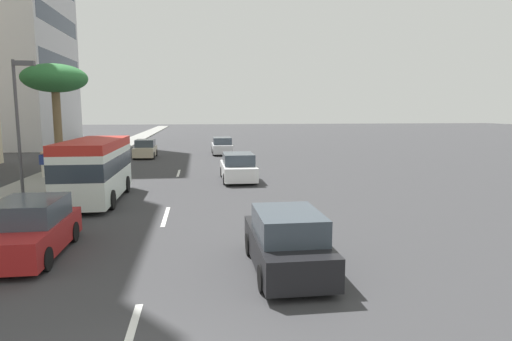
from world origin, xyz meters
The scene contains 14 objects.
ground_plane centered at (31.50, 0.00, 0.00)m, with size 198.00×198.00×0.00m, color #38383A.
sidewalk_right centered at (31.50, 7.68, 0.07)m, with size 162.00×2.77×0.15m, color gray.
lane_stripe_mid centered at (11.89, 0.00, 0.01)m, with size 3.20×0.16×0.01m, color silver.
lane_stripe_far centered at (23.95, 0.00, 0.01)m, with size 3.20×0.16×0.01m, color silver.
minibus_lead centered at (15.40, 3.40, 1.57)m, with size 6.83×2.32×2.85m.
car_second centered at (5.53, -3.58, 0.77)m, with size 4.19×1.83×1.62m.
car_third centered at (7.67, 3.56, 0.77)m, with size 4.15×1.95×1.63m.
car_fourth centered at (34.14, 3.35, 0.76)m, with size 4.01×1.83×1.62m.
car_fifth centered at (36.49, -3.64, 0.77)m, with size 4.77×1.92×1.63m.
car_sixth centered at (20.41, -3.70, 0.79)m, with size 4.71×1.96×1.66m.
pedestrian_near_lamp centered at (22.36, 8.08, 1.01)m, with size 0.31×0.37×1.58m.
pedestrian_by_tree centered at (26.71, 7.95, 1.09)m, with size 0.30×0.36×1.70m.
palm_tree centered at (23.94, 7.56, 6.06)m, with size 3.97×3.97×6.96m.
street_lamp centered at (15.54, 6.58, 4.06)m, with size 0.24×0.97×6.26m.
Camera 1 is at (-5.12, -1.32, 4.17)m, focal length 30.13 mm.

